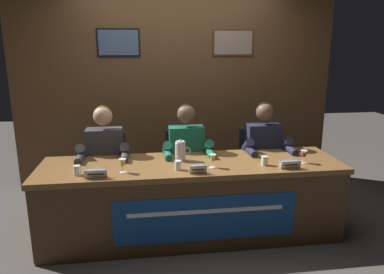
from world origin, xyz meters
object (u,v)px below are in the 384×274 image
(water_cup_left, at_px, (77,171))
(nameplate_center, at_px, (198,169))
(chair_center, at_px, (185,173))
(panelist_right, at_px, (265,151))
(chair_left, at_px, (108,176))
(panelist_center, at_px, (187,154))
(water_pitcher_central, at_px, (180,151))
(juice_glass_right, at_px, (304,154))
(chair_right, at_px, (258,169))
(nameplate_right, at_px, (290,164))
(conference_table, at_px, (194,190))
(water_cup_center, at_px, (178,166))
(nameplate_left, at_px, (96,173))
(juice_glass_center, at_px, (213,158))
(water_cup_right, at_px, (264,161))
(juice_glass_left, at_px, (123,163))
(panelist_left, at_px, (105,157))

(water_cup_left, distance_m, nameplate_center, 1.02)
(chair_center, xyz_separation_m, panelist_right, (0.84, -0.20, 0.28))
(chair_left, relative_size, panelist_center, 0.73)
(nameplate_center, height_order, water_pitcher_central, water_pitcher_central)
(juice_glass_right, bearing_deg, water_cup_left, -178.61)
(chair_center, xyz_separation_m, chair_right, (0.84, 0.00, 0.00))
(chair_left, xyz_separation_m, water_pitcher_central, (0.74, -0.48, 0.39))
(water_cup_left, distance_m, nameplate_right, 1.86)
(conference_table, xyz_separation_m, water_cup_center, (-0.15, -0.08, 0.27))
(water_cup_left, bearing_deg, nameplate_left, -29.79)
(juice_glass_center, xyz_separation_m, nameplate_right, (0.68, -0.12, -0.05))
(juice_glass_center, bearing_deg, water_cup_center, -176.47)
(water_pitcher_central, bearing_deg, nameplate_center, -73.47)
(panelist_center, bearing_deg, conference_table, -89.81)
(juice_glass_center, relative_size, water_cup_right, 1.46)
(panelist_center, bearing_deg, juice_glass_left, -138.72)
(conference_table, xyz_separation_m, water_cup_right, (0.65, -0.06, 0.27))
(chair_left, height_order, chair_right, same)
(chair_left, distance_m, panelist_left, 0.34)
(conference_table, height_order, panelist_right, panelist_right)
(water_cup_left, distance_m, panelist_right, 1.93)
(chair_center, height_order, water_pitcher_central, water_pitcher_central)
(juice_glass_left, height_order, chair_right, chair_right)
(water_cup_left, xyz_separation_m, water_cup_right, (1.66, 0.04, 0.00))
(juice_glass_right, relative_size, water_pitcher_central, 0.59)
(water_cup_center, bearing_deg, water_cup_right, 1.41)
(nameplate_left, height_order, juice_glass_center, juice_glass_center)
(juice_glass_left, distance_m, chair_center, 1.05)
(nameplate_right, bearing_deg, conference_table, 168.18)
(panelist_center, relative_size, juice_glass_center, 9.81)
(chair_center, relative_size, chair_right, 1.00)
(water_cup_left, relative_size, chair_right, 0.10)
(nameplate_left, bearing_deg, nameplate_center, 0.08)
(conference_table, bearing_deg, nameplate_right, -11.82)
(panelist_left, height_order, water_pitcher_central, panelist_left)
(conference_table, bearing_deg, juice_glass_left, -172.66)
(water_cup_right, bearing_deg, chair_left, 153.99)
(nameplate_left, bearing_deg, juice_glass_right, 4.41)
(panelist_center, bearing_deg, juice_glass_right, -26.51)
(conference_table, bearing_deg, nameplate_left, -167.47)
(panelist_right, relative_size, water_pitcher_central, 5.79)
(chair_right, bearing_deg, juice_glass_right, -74.91)
(chair_center, xyz_separation_m, water_cup_center, (-0.15, -0.75, 0.34))
(panelist_left, relative_size, nameplate_center, 8.10)
(conference_table, relative_size, panelist_right, 2.32)
(chair_left, relative_size, water_pitcher_central, 4.23)
(chair_left, height_order, nameplate_left, chair_left)
(conference_table, distance_m, water_cup_left, 1.05)
(chair_left, xyz_separation_m, water_cup_left, (-0.17, -0.76, 0.34))
(juice_glass_center, distance_m, water_cup_right, 0.49)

